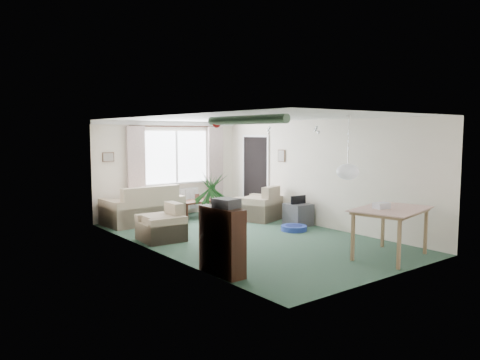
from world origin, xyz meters
TOP-DOWN VIEW (x-y plane):
  - ground at (0.00, 0.00)m, footprint 6.50×6.50m
  - window at (0.20, 3.23)m, footprint 1.80×0.03m
  - curtain_rod at (0.20, 3.15)m, footprint 2.60×0.03m
  - curtain_left at (-0.95, 3.13)m, footprint 0.45×0.08m
  - curtain_right at (1.35, 3.13)m, footprint 0.45×0.08m
  - radiator at (0.20, 3.19)m, footprint 1.20×0.10m
  - doorway at (1.99, 2.20)m, footprint 0.03×0.95m
  - pendant_lamp at (0.20, -2.30)m, footprint 0.36×0.36m
  - tinsel_garland at (-1.92, -2.30)m, footprint 1.60×1.60m
  - bauble_cluster_a at (1.30, 0.90)m, footprint 0.20×0.20m
  - bauble_cluster_b at (1.60, -0.30)m, footprint 0.20×0.20m
  - wall_picture_back at (-1.60, 3.23)m, footprint 0.28×0.03m
  - wall_picture_right at (1.98, 1.20)m, footprint 0.03×0.24m
  - sofa at (-0.98, 2.75)m, footprint 1.83×1.05m
  - armchair_corner at (1.44, 1.42)m, footprint 1.17×1.14m
  - armchair_left at (-1.50, 0.90)m, footprint 0.82×0.86m
  - coffee_table at (0.38, 2.63)m, footprint 0.99×0.62m
  - photo_frame at (0.45, 2.64)m, footprint 0.12×0.04m
  - bookshelf at (-1.84, -1.64)m, footprint 0.29×0.83m
  - hifi_box at (-1.81, -1.72)m, footprint 0.33×0.39m
  - houseplant at (-1.30, -0.59)m, footprint 0.81×0.81m
  - dining_table at (0.98, -2.60)m, footprint 1.47×1.14m
  - gift_box at (0.84, -2.51)m, footprint 0.28×0.23m
  - tv_cube at (1.70, 0.32)m, footprint 0.53×0.58m
  - pet_bed at (1.21, -0.04)m, footprint 0.59×0.59m

SIDE VIEW (x-z plane):
  - ground at x=0.00m, z-range 0.00..0.00m
  - pet_bed at x=1.21m, z-range 0.00..0.11m
  - coffee_table at x=0.38m, z-range 0.00..0.43m
  - tv_cube at x=1.70m, z-range 0.00..0.50m
  - armchair_left at x=-1.50m, z-range 0.00..0.73m
  - radiator at x=0.20m, z-range 0.12..0.68m
  - dining_table at x=0.98m, z-range 0.00..0.82m
  - armchair_corner at x=1.44m, z-range 0.00..0.83m
  - sofa at x=-0.98m, z-range 0.00..0.89m
  - bookshelf at x=-1.84m, z-range 0.00..1.01m
  - photo_frame at x=0.45m, z-range 0.43..0.59m
  - houseplant at x=-1.30m, z-range 0.00..1.43m
  - gift_box at x=0.84m, z-range 0.82..0.94m
  - doorway at x=1.99m, z-range 0.00..2.00m
  - hifi_box at x=-1.81m, z-range 1.01..1.15m
  - curtain_left at x=-0.95m, z-range 0.27..2.27m
  - curtain_right at x=1.35m, z-range 0.27..2.27m
  - pendant_lamp at x=0.20m, z-range 1.30..1.66m
  - window at x=0.20m, z-range 0.85..2.15m
  - wall_picture_back at x=-1.60m, z-range 1.44..1.66m
  - wall_picture_right at x=1.98m, z-range 1.40..1.70m
  - bauble_cluster_a at x=1.30m, z-range 2.12..2.32m
  - bauble_cluster_b at x=1.60m, z-range 2.12..2.32m
  - curtain_rod at x=0.20m, z-range 2.25..2.29m
  - tinsel_garland at x=-1.92m, z-range 2.22..2.34m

